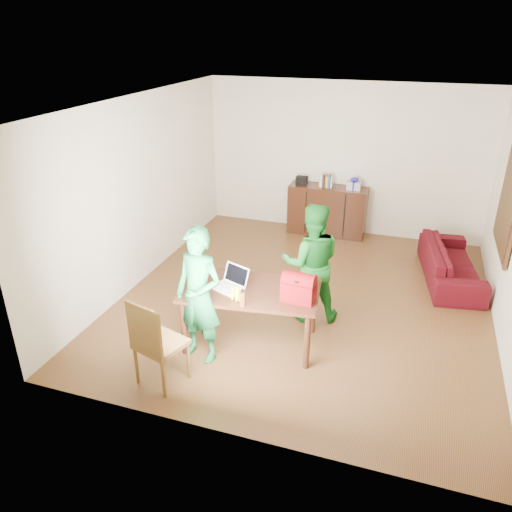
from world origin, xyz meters
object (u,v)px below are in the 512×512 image
(person_near, at_px, (199,296))
(bottle, at_px, (242,298))
(sofa, at_px, (451,263))
(table, at_px, (251,295))
(chair, at_px, (161,358))
(person_far, at_px, (311,263))
(red_bag, at_px, (299,290))
(laptop, at_px, (227,285))

(person_near, bearing_deg, bottle, 17.68)
(person_near, height_order, sofa, person_near)
(table, relative_size, chair, 1.64)
(table, bearing_deg, sofa, 40.16)
(person_far, distance_m, sofa, 2.55)
(person_far, height_order, bottle, person_far)
(person_near, xyz_separation_m, red_bag, (1.05, 0.36, 0.07))
(chair, xyz_separation_m, person_near, (0.22, 0.56, 0.51))
(table, xyz_separation_m, person_near, (-0.46, -0.44, 0.15))
(person_near, distance_m, laptop, 0.41)
(chair, relative_size, red_bag, 2.82)
(person_near, height_order, laptop, person_near)
(table, xyz_separation_m, laptop, (-0.26, -0.09, 0.14))
(laptop, relative_size, red_bag, 1.13)
(person_near, distance_m, sofa, 4.12)
(bottle, bearing_deg, laptop, 134.25)
(table, relative_size, red_bag, 4.64)
(person_far, bearing_deg, chair, 39.40)
(red_bag, bearing_deg, table, 176.57)
(chair, bearing_deg, red_bag, 52.48)
(person_near, bearing_deg, table, 56.54)
(table, bearing_deg, person_far, 49.05)
(bottle, distance_m, red_bag, 0.63)
(laptop, bearing_deg, chair, -92.66)
(table, distance_m, sofa, 3.47)
(table, bearing_deg, bottle, -90.96)
(bottle, relative_size, red_bag, 0.54)
(person_near, xyz_separation_m, sofa, (2.79, 2.98, -0.54))
(sofa, bearing_deg, person_near, 127.98)
(chair, height_order, red_bag, chair)
(person_near, relative_size, person_far, 1.02)
(table, relative_size, person_near, 1.05)
(person_far, relative_size, sofa, 0.86)
(chair, distance_m, red_bag, 1.67)
(chair, relative_size, person_far, 0.65)
(red_bag, xyz_separation_m, sofa, (1.74, 2.62, -0.61))
(chair, bearing_deg, table, 72.73)
(table, bearing_deg, red_bag, -15.48)
(table, distance_m, chair, 1.26)
(laptop, relative_size, bottle, 2.10)
(person_near, relative_size, red_bag, 4.42)
(person_far, bearing_deg, person_near, 34.68)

